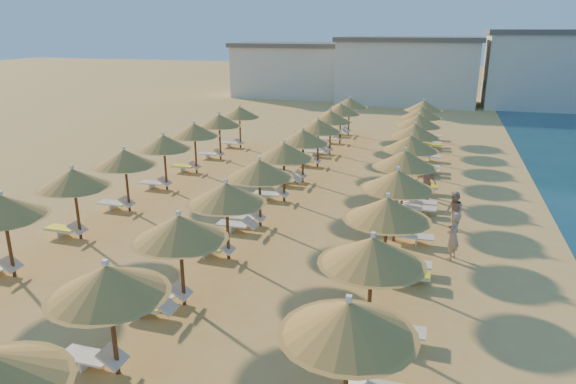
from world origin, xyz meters
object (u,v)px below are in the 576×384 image
(beachgoer_b, at_px, (454,212))
(beachgoer_a, at_px, (453,236))
(parasol_row_west, at_px, (273,160))
(parasol_row_east, at_px, (401,170))
(beachgoer_c, at_px, (426,182))

(beachgoer_b, xyz_separation_m, beachgoer_a, (-0.06, -2.95, 0.06))
(beachgoer_a, bearing_deg, parasol_row_west, -89.17)
(parasol_row_east, height_order, beachgoer_b, parasol_row_east)
(parasol_row_east, height_order, parasol_row_west, same)
(beachgoer_c, bearing_deg, beachgoer_b, -46.75)
(beachgoer_c, relative_size, beachgoer_a, 0.98)
(parasol_row_west, distance_m, beachgoer_b, 8.19)
(parasol_row_east, height_order, beachgoer_a, parasol_row_east)
(parasol_row_east, relative_size, beachgoer_b, 24.13)
(parasol_row_west, bearing_deg, beachgoer_c, 31.19)
(parasol_row_west, height_order, beachgoer_a, parasol_row_west)
(parasol_row_west, bearing_deg, beachgoer_a, -19.69)
(parasol_row_west, relative_size, beachgoer_a, 22.46)
(beachgoer_b, bearing_deg, parasol_row_east, -110.62)
(beachgoer_b, relative_size, beachgoer_c, 0.95)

